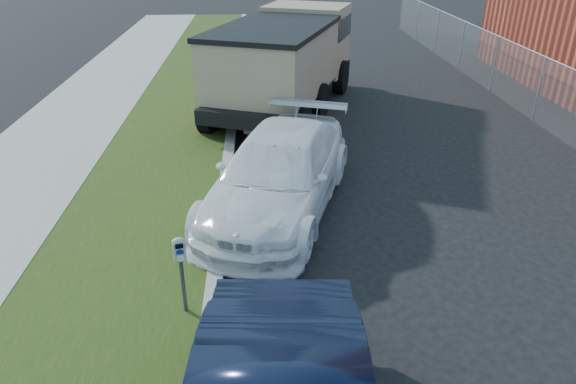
{
  "coord_description": "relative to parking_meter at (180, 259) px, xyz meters",
  "views": [
    {
      "loc": [
        -1.85,
        -6.6,
        4.92
      ],
      "look_at": [
        -1.4,
        1.0,
        1.0
      ],
      "focal_mm": 32.0,
      "sensor_mm": 36.0,
      "label": 1
    }
  ],
  "objects": [
    {
      "name": "ground",
      "position": [
        2.95,
        0.86,
        -0.99
      ],
      "size": [
        120.0,
        120.0,
        0.0
      ],
      "primitive_type": "plane",
      "color": "black",
      "rests_on": "ground"
    },
    {
      "name": "streetside",
      "position": [
        -2.62,
        2.86,
        -0.93
      ],
      "size": [
        6.12,
        50.0,
        0.15
      ],
      "color": "gray",
      "rests_on": "ground"
    },
    {
      "name": "chainlink_fence",
      "position": [
        8.95,
        7.86,
        0.27
      ],
      "size": [
        0.06,
        30.06,
        30.0
      ],
      "color": "slate",
      "rests_on": "ground"
    },
    {
      "name": "parking_meter",
      "position": [
        0.0,
        0.0,
        0.0
      ],
      "size": [
        0.19,
        0.15,
        1.22
      ],
      "rotation": [
        0.0,
        0.0,
        0.27
      ],
      "color": "#3F4247",
      "rests_on": "ground"
    },
    {
      "name": "white_wagon",
      "position": [
        1.47,
        3.21,
        -0.25
      ],
      "size": [
        3.63,
        5.56,
        1.5
      ],
      "primitive_type": "imported",
      "rotation": [
        0.0,
        0.0,
        -0.32
      ],
      "color": "white",
      "rests_on": "ground"
    },
    {
      "name": "dump_truck",
      "position": [
        1.97,
        9.53,
        0.55
      ],
      "size": [
        4.86,
        7.43,
        2.74
      ],
      "rotation": [
        0.0,
        0.0,
        -0.36
      ],
      "color": "black",
      "rests_on": "ground"
    }
  ]
}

